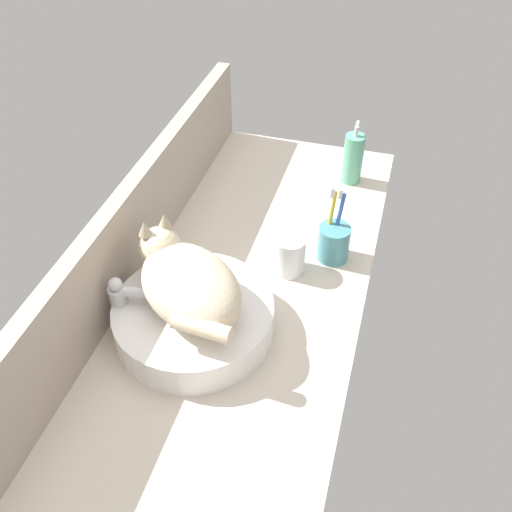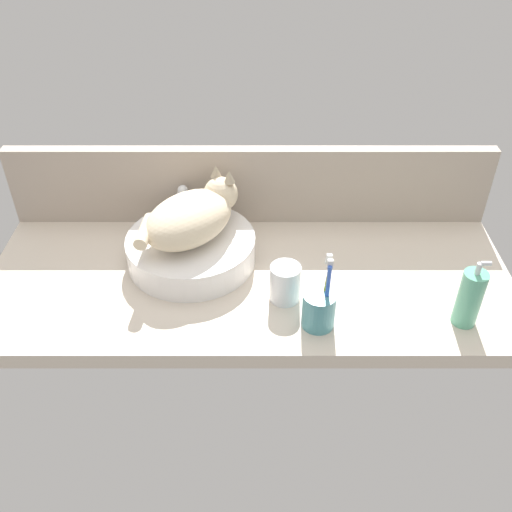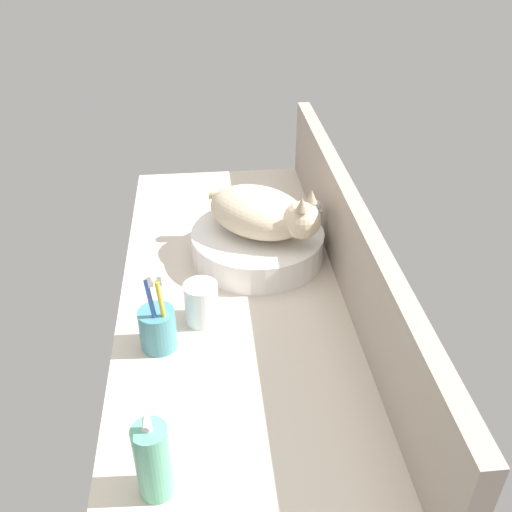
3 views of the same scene
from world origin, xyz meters
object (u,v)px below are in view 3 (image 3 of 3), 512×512
object	(u,v)px
faucet	(310,223)
soap_dispenser	(153,461)
sink_basin	(258,244)
toothbrush_cup	(158,328)
cat	(263,212)
water_glass	(202,305)

from	to	relation	value
faucet	soap_dispenser	size ratio (longest dim) A/B	0.79
sink_basin	toothbrush_cup	world-z (taller)	toothbrush_cup
sink_basin	toothbrush_cup	size ratio (longest dim) A/B	1.74
sink_basin	cat	world-z (taller)	cat
toothbrush_cup	water_glass	distance (cm)	11.32
soap_dispenser	cat	bearing A→B (deg)	159.46
sink_basin	soap_dispenser	world-z (taller)	soap_dispenser
faucet	toothbrush_cup	world-z (taller)	toothbrush_cup
cat	water_glass	xyz separation A→B (cm)	(22.37, -15.43, -8.86)
cat	soap_dispenser	bearing A→B (deg)	-20.54
water_glass	cat	bearing A→B (deg)	145.39
toothbrush_cup	cat	bearing A→B (deg)	140.66
cat	sink_basin	bearing A→B (deg)	-125.31
cat	toothbrush_cup	distance (cm)	39.06
sink_basin	faucet	distance (cm)	14.18
sink_basin	toothbrush_cup	xyz separation A→B (cm)	(30.31, -23.08, 1.10)
cat	faucet	world-z (taller)	cat
soap_dispenser	water_glass	size ratio (longest dim) A/B	1.85
soap_dispenser	water_glass	xyz separation A→B (cm)	(-40.00, 7.94, -2.92)
cat	soap_dispenser	distance (cm)	66.87
soap_dispenser	toothbrush_cup	world-z (taller)	toothbrush_cup
cat	water_glass	size ratio (longest dim) A/B	3.24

